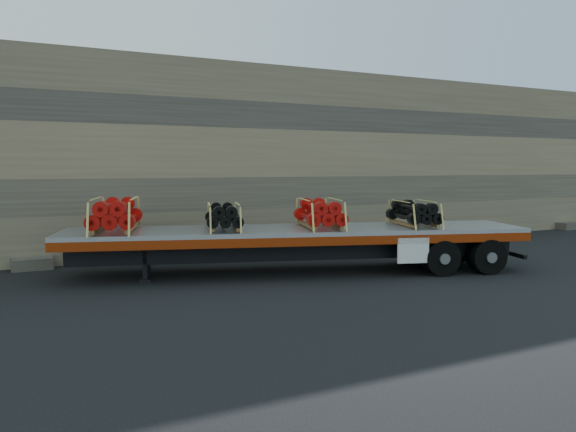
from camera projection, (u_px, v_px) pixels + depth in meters
name	position (u px, v px, depth m)	size (l,w,h in m)	color
ground	(331.00, 273.00, 16.85)	(120.00, 120.00, 0.00)	black
rock_wall	(247.00, 159.00, 22.32)	(44.00, 3.00, 7.00)	#7A6B54
trailer	(297.00, 250.00, 16.83)	(13.64, 2.62, 1.36)	#B2B5BA
bundle_front	(116.00, 215.00, 15.86)	(1.26, 2.53, 0.90)	#B50D09
bundle_midfront	(223.00, 217.00, 16.38)	(1.01, 2.02, 0.71)	black
bundle_midrear	(319.00, 214.00, 16.85)	(1.15, 2.31, 0.82)	#B50D09
bundle_rear	(413.00, 214.00, 17.36)	(1.04, 2.08, 0.74)	black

